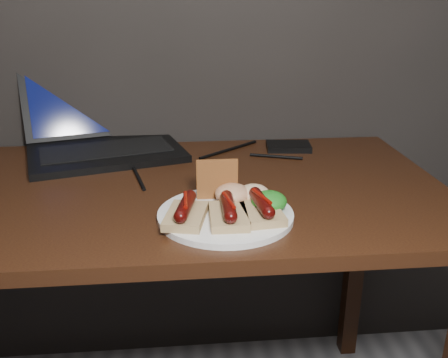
% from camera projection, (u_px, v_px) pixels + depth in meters
% --- Properties ---
extents(desk, '(1.40, 0.70, 0.75)m').
position_uv_depth(desk, '(140.00, 222.00, 1.16)').
color(desk, '#38200E').
rests_on(desk, ground).
extents(laptop, '(0.48, 0.45, 0.25)m').
position_uv_depth(laptop, '(102.00, 132.00, 1.37)').
color(laptop, black).
rests_on(laptop, desk).
extents(hard_drive, '(0.13, 0.10, 0.02)m').
position_uv_depth(hard_drive, '(288.00, 146.00, 1.40)').
color(hard_drive, black).
rests_on(hard_drive, desk).
extents(desk_cables, '(0.96, 0.35, 0.01)m').
position_uv_depth(desk_cables, '(143.00, 164.00, 1.27)').
color(desk_cables, black).
rests_on(desk_cables, desk).
extents(plate, '(0.29, 0.29, 0.01)m').
position_uv_depth(plate, '(225.00, 215.00, 0.98)').
color(plate, white).
rests_on(plate, desk).
extents(bread_sausage_left, '(0.09, 0.13, 0.04)m').
position_uv_depth(bread_sausage_left, '(186.00, 212.00, 0.93)').
color(bread_sausage_left, tan).
rests_on(bread_sausage_left, plate).
extents(bread_sausage_center, '(0.07, 0.12, 0.04)m').
position_uv_depth(bread_sausage_center, '(229.00, 212.00, 0.93)').
color(bread_sausage_center, tan).
rests_on(bread_sausage_center, plate).
extents(bread_sausage_right, '(0.08, 0.12, 0.04)m').
position_uv_depth(bread_sausage_right, '(261.00, 208.00, 0.95)').
color(bread_sausage_right, tan).
rests_on(bread_sausage_right, plate).
extents(crispbread, '(0.09, 0.01, 0.08)m').
position_uv_depth(crispbread, '(217.00, 179.00, 1.02)').
color(crispbread, '#A1602C').
rests_on(crispbread, plate).
extents(salad_greens, '(0.07, 0.07, 0.04)m').
position_uv_depth(salad_greens, '(269.00, 201.00, 0.98)').
color(salad_greens, '#135F13').
rests_on(salad_greens, plate).
extents(salsa_mound, '(0.07, 0.07, 0.04)m').
position_uv_depth(salsa_mound, '(232.00, 194.00, 1.01)').
color(salsa_mound, '#A12510').
rests_on(salsa_mound, plate).
extents(coleslaw_mound, '(0.06, 0.06, 0.04)m').
position_uv_depth(coleslaw_mound, '(254.00, 193.00, 1.02)').
color(coleslaw_mound, '#EEE5CE').
rests_on(coleslaw_mound, plate).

